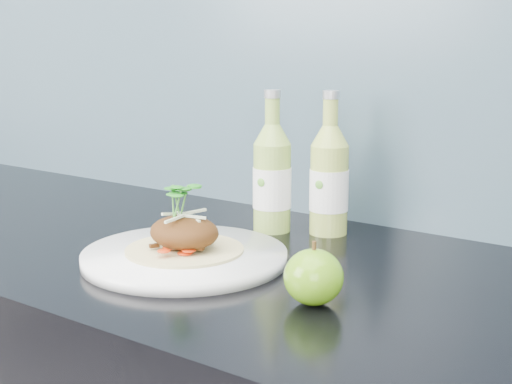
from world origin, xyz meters
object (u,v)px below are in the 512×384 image
green_apple (314,277)px  cider_bottle_left (272,178)px  dinner_plate (185,256)px  cider_bottle_right (329,180)px

green_apple → cider_bottle_left: size_ratio=0.34×
dinner_plate → green_apple: (0.23, -0.04, 0.03)m
green_apple → cider_bottle_right: 0.32m
dinner_plate → cider_bottle_right: cider_bottle_right is taller
cider_bottle_left → cider_bottle_right: same height
dinner_plate → cider_bottle_right: 0.28m
cider_bottle_left → cider_bottle_right: bearing=7.5°
green_apple → cider_bottle_left: bearing=132.7°
cider_bottle_left → cider_bottle_right: (0.08, 0.04, 0.00)m
green_apple → cider_bottle_left: (-0.23, 0.25, 0.05)m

